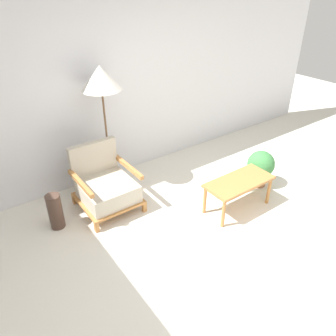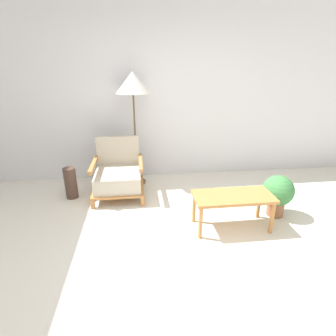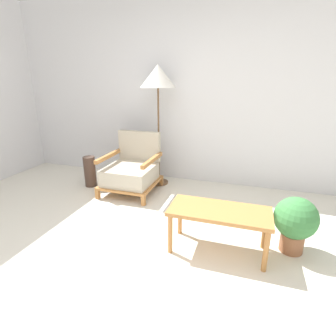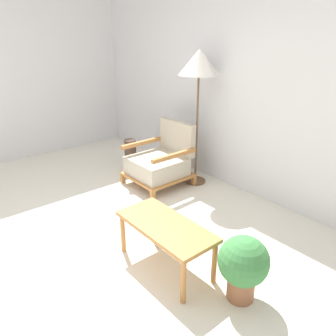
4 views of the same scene
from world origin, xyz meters
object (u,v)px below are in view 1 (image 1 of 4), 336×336
at_px(coffee_table, 239,184).
at_px(armchair, 106,186).
at_px(floor_lamp, 101,82).
at_px(potted_plant, 261,166).
at_px(vase, 55,211).

bearing_deg(coffee_table, armchair, 142.87).
distance_m(armchair, coffee_table, 1.69).
relative_size(armchair, floor_lamp, 0.47).
bearing_deg(armchair, floor_lamp, 56.16).
relative_size(coffee_table, potted_plant, 1.69).
height_order(floor_lamp, coffee_table, floor_lamp).
xyz_separation_m(floor_lamp, potted_plant, (1.74, -1.21, -1.20)).
height_order(armchair, coffee_table, armchair).
height_order(armchair, vase, armchair).
bearing_deg(coffee_table, vase, 153.75).
distance_m(floor_lamp, potted_plant, 2.43).
bearing_deg(potted_plant, coffee_table, -162.93).
height_order(floor_lamp, potted_plant, floor_lamp).
distance_m(coffee_table, vase, 2.25).
relative_size(armchair, potted_plant, 1.52).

